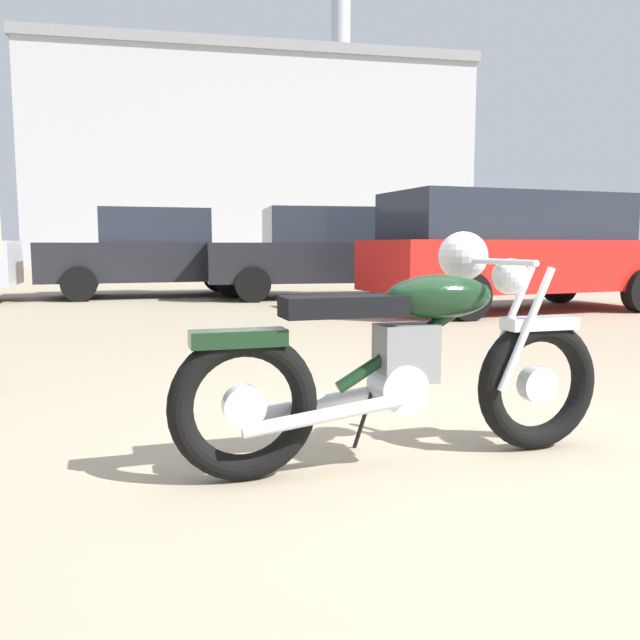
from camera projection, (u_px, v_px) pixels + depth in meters
The scene contains 6 objects.
ground_plane at pixel (453, 451), 3.14m from camera, with size 80.00×80.00×0.00m, color gray.
vintage_motorcycle at pixel (410, 356), 2.95m from camera, with size 2.08×0.74×1.07m.
red_hatchback_near at pixel (515, 248), 9.71m from camera, with size 4.82×2.25×1.74m.
silver_sedan_mid at pixel (154, 253), 12.50m from camera, with size 4.25×2.02×1.67m.
dark_sedan_left at pixel (320, 253), 12.24m from camera, with size 4.33×2.18×1.67m.
industrial_building at pixel (248, 168), 37.21m from camera, with size 23.05×15.17×23.75m.
Camera 1 is at (-1.46, -2.76, 0.99)m, focal length 36.42 mm.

